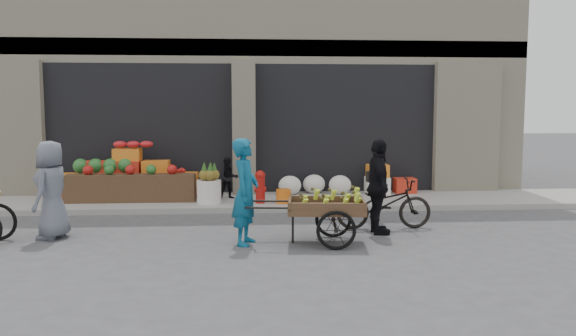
{
  "coord_description": "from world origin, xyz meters",
  "views": [
    {
      "loc": [
        0.1,
        -8.42,
        2.14
      ],
      "look_at": [
        0.8,
        1.42,
        1.1
      ],
      "focal_mm": 35.0,
      "sensor_mm": 36.0,
      "label": 1
    }
  ],
  "objects": [
    {
      "name": "ground",
      "position": [
        0.0,
        0.0,
        0.0
      ],
      "size": [
        80.0,
        80.0,
        0.0
      ],
      "primitive_type": "plane",
      "color": "#424244",
      "rests_on": "ground"
    },
    {
      "name": "fire_hydrant",
      "position": [
        0.35,
        3.55,
        0.5
      ],
      "size": [
        0.22,
        0.22,
        0.71
      ],
      "color": "#A5140F",
      "rests_on": "sidewalk"
    },
    {
      "name": "vendor_grey",
      "position": [
        -3.15,
        0.99,
        0.81
      ],
      "size": [
        0.66,
        0.88,
        1.62
      ],
      "primitive_type": "imported",
      "rotation": [
        0.0,
        0.0,
        -1.77
      ],
      "color": "slate",
      "rests_on": "ground"
    },
    {
      "name": "sidewalk",
      "position": [
        0.0,
        4.1,
        0.06
      ],
      "size": [
        18.0,
        2.2,
        0.12
      ],
      "primitive_type": "cube",
      "color": "gray",
      "rests_on": "ground"
    },
    {
      "name": "orange_bucket",
      "position": [
        0.85,
        3.5,
        0.27
      ],
      "size": [
        0.32,
        0.32,
        0.3
      ],
      "primitive_type": "cylinder",
      "color": "orange",
      "rests_on": "sidewalk"
    },
    {
      "name": "seated_person",
      "position": [
        -0.35,
        4.2,
        0.58
      ],
      "size": [
        0.51,
        0.43,
        0.93
      ],
      "primitive_type": "imported",
      "rotation": [
        0.0,
        0.0,
        0.17
      ],
      "color": "black",
      "rests_on": "sidewalk"
    },
    {
      "name": "cyclist",
      "position": [
        2.31,
        0.94,
        0.82
      ],
      "size": [
        0.42,
        0.96,
        1.63
      ],
      "primitive_type": "imported",
      "rotation": [
        0.0,
        0.0,
        1.59
      ],
      "color": "black",
      "rests_on": "ground"
    },
    {
      "name": "pineapple_bin",
      "position": [
        -0.75,
        3.6,
        0.37
      ],
      "size": [
        0.52,
        0.52,
        0.5
      ],
      "primitive_type": "cylinder",
      "color": "silver",
      "rests_on": "sidewalk"
    },
    {
      "name": "building",
      "position": [
        0.0,
        8.03,
        3.37
      ],
      "size": [
        14.0,
        6.45,
        7.0
      ],
      "color": "beige",
      "rests_on": "ground"
    },
    {
      "name": "banana_cart",
      "position": [
        1.28,
        0.31,
        0.63
      ],
      "size": [
        2.13,
        1.04,
        0.86
      ],
      "rotation": [
        0.0,
        0.0,
        -0.1
      ],
      "color": "brown",
      "rests_on": "ground"
    },
    {
      "name": "bicycle",
      "position": [
        2.51,
        1.34,
        0.45
      ],
      "size": [
        1.72,
        0.63,
        0.9
      ],
      "primitive_type": "imported",
      "rotation": [
        0.0,
        0.0,
        1.59
      ],
      "color": "black",
      "rests_on": "ground"
    },
    {
      "name": "fruit_display",
      "position": [
        -2.48,
        4.38,
        0.67
      ],
      "size": [
        3.1,
        1.12,
        1.24
      ],
      "color": "red",
      "rests_on": "sidewalk"
    },
    {
      "name": "right_bay_goods",
      "position": [
        2.61,
        4.7,
        0.41
      ],
      "size": [
        3.35,
        0.6,
        0.7
      ],
      "color": "silver",
      "rests_on": "sidewalk"
    },
    {
      "name": "vendor_woman",
      "position": [
        0.05,
        0.35,
        0.84
      ],
      "size": [
        0.55,
        0.7,
        1.69
      ],
      "primitive_type": "imported",
      "rotation": [
        0.0,
        0.0,
        1.31
      ],
      "color": "#0F5375",
      "rests_on": "ground"
    }
  ]
}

